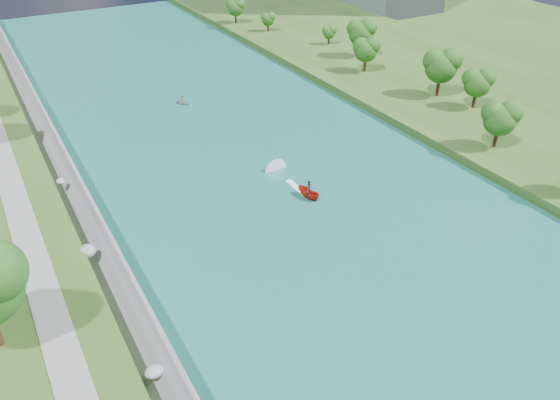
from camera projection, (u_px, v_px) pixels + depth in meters
ground at (364, 265)px, 62.22m from camera, size 260.00×260.00×0.00m
river_water at (277, 187)px, 76.86m from camera, size 55.00×240.00×0.10m
berm_east at (518, 113)px, 97.36m from camera, size 44.00×240.00×1.50m
riprap_bank at (91, 234)px, 64.35m from camera, size 4.74×236.00×4.19m
riverside_path at (26, 234)px, 61.28m from camera, size 3.00×200.00×0.10m
trees_east at (456, 87)px, 93.83m from camera, size 17.60×145.77×10.42m
motorboat at (301, 187)px, 75.53m from camera, size 3.60×18.75×2.16m
raft at (183, 102)px, 102.45m from camera, size 3.18×3.53×1.66m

